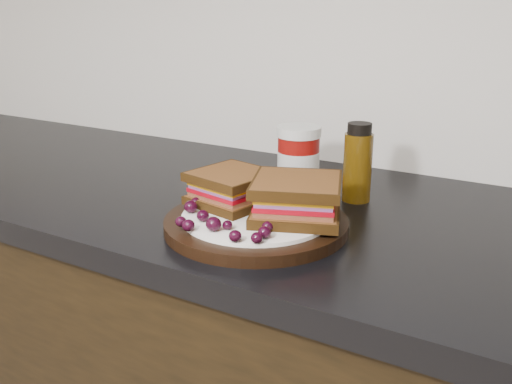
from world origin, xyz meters
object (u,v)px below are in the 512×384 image
Objects in this scene: oil_bottle at (358,162)px; sandwich_left at (232,188)px; plate at (256,224)px; condiment_jar at (298,158)px.

sandwich_left is at bearing -127.44° from oil_bottle.
plate is 2.04× the size of oil_bottle.
sandwich_left is 0.97× the size of condiment_jar.
oil_bottle is at bearing 64.31° from sandwich_left.
oil_bottle is at bearing -1.80° from condiment_jar.
plate is 2.44× the size of sandwich_left.
sandwich_left is at bearing -97.38° from condiment_jar.
oil_bottle reaches higher than condiment_jar.
plate is 0.22m from condiment_jar.
condiment_jar is 0.12m from oil_bottle.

